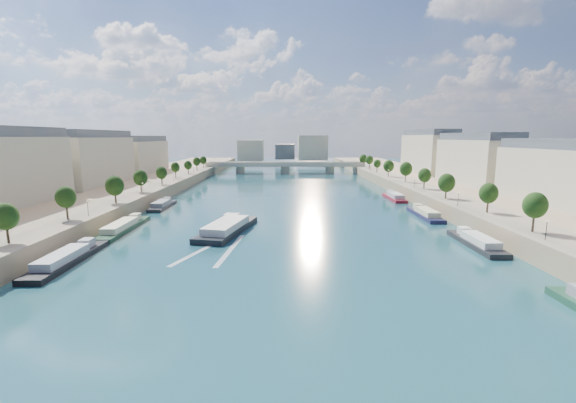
{
  "coord_description": "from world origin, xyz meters",
  "views": [
    {
      "loc": [
        -0.57,
        -30.27,
        25.85
      ],
      "look_at": [
        0.62,
        93.4,
        5.0
      ],
      "focal_mm": 24.0,
      "sensor_mm": 36.0,
      "label": 1
    }
  ],
  "objects": [
    {
      "name": "quay_right",
      "position": [
        72.0,
        100.0,
        2.5
      ],
      "size": [
        44.0,
        520.0,
        5.0
      ],
      "primitive_type": "cube",
      "color": "#9E8460",
      "rests_on": "ground"
    },
    {
      "name": "moored_barges_right",
      "position": [
        45.5,
        74.69,
        0.84
      ],
      "size": [
        5.0,
        130.04,
        3.6
      ],
      "color": "#1C4731",
      "rests_on": "ground"
    },
    {
      "name": "wake",
      "position": [
        -16.29,
        56.16,
        0.02
      ],
      "size": [
        13.29,
        25.99,
        0.04
      ],
      "color": "silver",
      "rests_on": "ground"
    },
    {
      "name": "pave_right",
      "position": [
        57.0,
        100.0,
        5.05
      ],
      "size": [
        14.0,
        520.0,
        0.1
      ],
      "primitive_type": "cube",
      "color": "gray",
      "rests_on": "quay_right"
    },
    {
      "name": "moored_barges_left",
      "position": [
        -45.5,
        43.58,
        0.84
      ],
      "size": [
        5.0,
        151.03,
        3.6
      ],
      "color": "#1A2039",
      "rests_on": "ground"
    },
    {
      "name": "buildings_left",
      "position": [
        -85.0,
        112.0,
        16.45
      ],
      "size": [
        16.0,
        226.0,
        23.2
      ],
      "color": "#C3B696",
      "rests_on": "ground"
    },
    {
      "name": "trees_left",
      "position": [
        -55.0,
        102.0,
        10.48
      ],
      "size": [
        4.8,
        268.8,
        8.26
      ],
      "color": "#382B1E",
      "rests_on": "ground"
    },
    {
      "name": "skyline",
      "position": [
        3.19,
        319.52,
        14.66
      ],
      "size": [
        79.0,
        42.0,
        22.0
      ],
      "color": "#C3B696",
      "rests_on": "ground"
    },
    {
      "name": "lamps_left",
      "position": [
        -52.5,
        90.0,
        7.78
      ],
      "size": [
        0.36,
        200.36,
        4.28
      ],
      "color": "black",
      "rests_on": "ground"
    },
    {
      "name": "bridge",
      "position": [
        0.0,
        244.29,
        5.08
      ],
      "size": [
        112.0,
        12.0,
        8.15
      ],
      "color": "#C1B79E",
      "rests_on": "ground"
    },
    {
      "name": "trees_right",
      "position": [
        55.0,
        110.0,
        10.48
      ],
      "size": [
        4.8,
        268.8,
        8.26
      ],
      "color": "#382B1E",
      "rests_on": "ground"
    },
    {
      "name": "ground",
      "position": [
        0.0,
        100.0,
        0.0
      ],
      "size": [
        700.0,
        700.0,
        0.0
      ],
      "primitive_type": "plane",
      "color": "#0D2B3A",
      "rests_on": "ground"
    },
    {
      "name": "quay_left",
      "position": [
        -72.0,
        100.0,
        2.5
      ],
      "size": [
        44.0,
        520.0,
        5.0
      ],
      "primitive_type": "cube",
      "color": "#9E8460",
      "rests_on": "ground"
    },
    {
      "name": "lamps_right",
      "position": [
        52.5,
        105.0,
        7.78
      ],
      "size": [
        0.36,
        200.36,
        4.28
      ],
      "color": "black",
      "rests_on": "ground"
    },
    {
      "name": "pave_left",
      "position": [
        -57.0,
        100.0,
        5.05
      ],
      "size": [
        14.0,
        520.0,
        0.1
      ],
      "primitive_type": "cube",
      "color": "gray",
      "rests_on": "quay_left"
    },
    {
      "name": "tour_barge",
      "position": [
        -16.29,
        72.73,
        1.12
      ],
      "size": [
        14.51,
        30.11,
        3.93
      ],
      "rotation": [
        0.0,
        0.0,
        -0.22
      ],
      "color": "black",
      "rests_on": "ground"
    },
    {
      "name": "buildings_right",
      "position": [
        85.0,
        112.0,
        16.45
      ],
      "size": [
        16.0,
        226.0,
        23.2
      ],
      "color": "#C3B696",
      "rests_on": "ground"
    }
  ]
}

